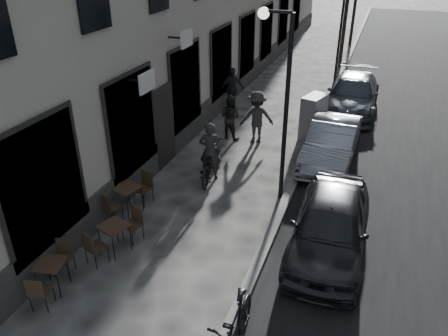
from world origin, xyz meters
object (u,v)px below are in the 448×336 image
Objects in this scene: pedestrian_far at (232,89)px; car_near at (330,225)px; streetlamp_near at (281,89)px; car_mid at (332,143)px; bicycle at (210,161)px; bistro_set_b at (115,235)px; bistro_set_a at (52,273)px; bistro_set_c at (128,197)px; utility_cabinet at (313,117)px; streetlamp_far at (338,17)px; pedestrian_near at (230,117)px; pedestrian_mid at (257,117)px; car_far at (353,94)px.

pedestrian_far is 0.44× the size of car_near.
car_mid is (1.17, 2.76, -2.48)m from streetlamp_near.
bistro_set_b is at bearing 70.06° from bicycle.
bicycle is (-2.11, 0.43, -2.61)m from streetlamp_near.
pedestrian_far reaches higher than bistro_set_a.
utility_cabinet is (3.74, 6.62, 0.33)m from bistro_set_c.
car_near is at bearing -82.82° from streetlamp_far.
pedestrian_near reaches higher than bistro_set_b.
car_mid is at bearing 66.99° from streetlamp_near.
car_near is (3.30, -5.39, -0.22)m from pedestrian_mid.
bicycle is at bearing 110.22° from pedestrian_near.
streetlamp_near reaches higher than utility_cabinet.
car_mid is at bearing -178.08° from pedestrian_near.
car_near is (1.75, -13.90, -2.45)m from streetlamp_far.
bistro_set_c is 0.76× the size of bicycle.
utility_cabinet is 3.53m from car_far.
utility_cabinet is 0.32× the size of car_far.
streetlamp_near is 3.39× the size of bistro_set_b.
car_far is at bearing 80.11° from bistro_set_c.
bistro_set_a is 0.88× the size of utility_cabinet.
bistro_set_c is 2.86m from bicycle.
streetlamp_far is at bearing 98.08° from bistro_set_b.
car_mid is 0.83× the size of car_far.
bistro_set_b is 4.96m from car_near.
bicycle is at bearing 77.66° from bistro_set_c.
car_mid reaches higher than bistro_set_c.
car_near is at bearing -87.81° from car_far.
streetlamp_far is at bearing 109.35° from utility_cabinet.
pedestrian_near reaches higher than utility_cabinet.
streetlamp_far reaches higher than car_near.
pedestrian_near is (-2.52, 3.45, -2.35)m from streetlamp_near.
bistro_set_a is 0.93× the size of bistro_set_b.
bistro_set_b is 0.36× the size of car_near.
pedestrian_far reaches higher than bistro_set_b.
bicycle is 4.52m from car_near.
pedestrian_mid reaches higher than bistro_set_c.
bistro_set_c is at bearing -115.93° from car_far.
bistro_set_a is 8.66m from pedestrian_near.
pedestrian_far is (-0.91, 2.79, 0.10)m from pedestrian_near.
utility_cabinet reaches higher than car_near.
car_near is at bearing -59.80° from utility_cabinet.
car_far reaches higher than car_mid.
streetlamp_far reaches higher than bicycle.
bistro_set_c is at bearing 52.69° from bicycle.
streetlamp_near is 3.39m from bicycle.
streetlamp_far is at bearing -93.93° from pedestrian_near.
bistro_set_c is (-0.57, 1.54, 0.03)m from bistro_set_b.
pedestrian_far is (-3.43, 6.24, -2.25)m from streetlamp_near.
streetlamp_far is 3.19× the size of utility_cabinet.
pedestrian_far is at bearing 77.02° from bistro_set_a.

